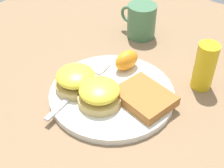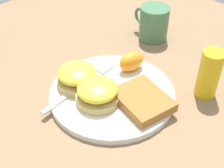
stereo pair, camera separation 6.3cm
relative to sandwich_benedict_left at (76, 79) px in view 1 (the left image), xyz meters
name	(u,v)px [view 1 (the left image)]	position (x,y,z in m)	size (l,w,h in m)	color
ground_plane	(112,96)	(-0.07, -0.04, -0.04)	(1.10, 1.10, 0.00)	#846647
plate	(112,94)	(-0.07, -0.04, -0.03)	(0.26, 0.26, 0.01)	silver
sandwich_benedict_left	(76,79)	(0.00, 0.00, 0.00)	(0.09, 0.09, 0.05)	tan
sandwich_benedict_right	(100,94)	(-0.07, 0.00, 0.00)	(0.09, 0.09, 0.05)	tan
hashbrown_patty	(144,97)	(-0.13, -0.05, -0.01)	(0.11, 0.09, 0.02)	#A2652D
orange_wedge	(127,60)	(-0.04, -0.12, 0.00)	(0.06, 0.04, 0.04)	orange
fork	(83,85)	(-0.01, -0.01, -0.02)	(0.04, 0.21, 0.00)	silver
cup	(141,21)	(0.02, -0.27, 0.01)	(0.10, 0.07, 0.09)	#42704C
condiment_bottle	(205,66)	(-0.20, -0.18, 0.02)	(0.04, 0.04, 0.11)	gold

